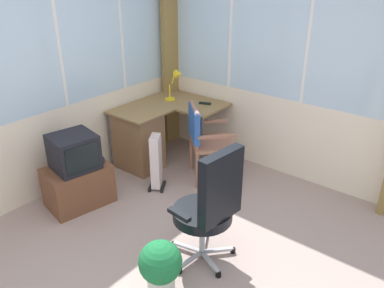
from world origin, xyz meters
name	(u,v)px	position (x,y,z in m)	size (l,w,h in m)	color
ground	(178,276)	(0.00, 0.00, -0.03)	(5.21, 4.86, 0.06)	gray
north_window_panel	(23,74)	(0.00, 1.96, 1.36)	(4.21, 0.07, 2.71)	#EDE0C5
east_window_panel	(307,64)	(2.13, 0.00, 1.36)	(0.07, 3.86, 2.71)	#EDE0C5
curtain_corner	(171,48)	(2.00, 1.83, 1.31)	(0.27, 0.07, 2.61)	olive
desk	(142,136)	(1.17, 1.58, 0.40)	(1.21, 1.02, 0.73)	olive
desk_lamp	(177,80)	(1.77, 1.53, 0.98)	(0.23, 0.19, 0.39)	yellow
tv_remote	(205,103)	(1.84, 1.13, 0.74)	(0.04, 0.15, 0.02)	black
wooden_armchair	(202,134)	(1.38, 0.82, 0.57)	(0.68, 0.68, 0.90)	#95624C
office_chair	(211,204)	(0.29, -0.11, 0.59)	(0.61, 0.58, 1.08)	#B7B7BF
tv_on_stand	(77,174)	(0.14, 1.49, 0.35)	(0.71, 0.55, 0.79)	brown
space_heater	(156,161)	(0.90, 1.09, 0.33)	(0.29, 0.27, 0.64)	silver
potted_plant	(160,265)	(-0.21, -0.01, 0.25)	(0.34, 0.34, 0.45)	silver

